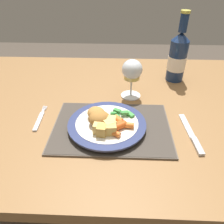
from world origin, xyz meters
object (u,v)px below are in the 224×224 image
(dinner_plate, at_px, (107,125))
(table_knife, at_px, (192,136))
(fork, at_px, (40,119))
(wine_glass, at_px, (132,72))
(bottle, at_px, (178,57))
(dining_table, at_px, (107,121))

(dinner_plate, height_order, table_knife, dinner_plate)
(fork, relative_size, wine_glass, 0.94)
(wine_glass, height_order, bottle, bottle)
(dining_table, height_order, bottle, bottle)
(fork, bearing_deg, table_knife, -7.65)
(dining_table, relative_size, bottle, 4.67)
(fork, distance_m, bottle, 0.60)
(table_knife, xyz_separation_m, wine_glass, (-0.18, 0.23, 0.10))
(dinner_plate, relative_size, bottle, 0.85)
(bottle, bearing_deg, table_knife, -92.60)
(dinner_plate, distance_m, wine_glass, 0.24)
(fork, xyz_separation_m, table_knife, (0.48, -0.06, 0.00))
(fork, relative_size, table_knife, 0.73)
(fork, bearing_deg, dinner_plate, -9.19)
(table_knife, relative_size, bottle, 0.67)
(dining_table, xyz_separation_m, table_knife, (0.27, -0.18, 0.09))
(table_knife, bearing_deg, bottle, 87.40)
(dinner_plate, xyz_separation_m, bottle, (0.28, 0.36, 0.09))
(dinner_plate, xyz_separation_m, table_knife, (0.26, -0.03, -0.01))
(wine_glass, bearing_deg, bottle, 37.83)
(table_knife, bearing_deg, dinner_plate, 173.71)
(dining_table, bearing_deg, dinner_plate, -85.74)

